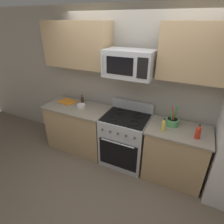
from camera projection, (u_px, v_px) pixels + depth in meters
The scene contains 14 objects.
ground_plane at pixel (110, 184), 2.94m from camera, with size 16.00×16.00×0.00m, color #6B5B4C.
wall_back at pixel (135, 88), 3.18m from camera, with size 8.00×0.10×2.60m, color #9E998E.
counter_left at pixel (79, 127), 3.63m from camera, with size 1.21×0.65×0.91m.
range_oven at pixel (125, 139), 3.24m from camera, with size 0.76×0.69×1.09m.
counter_right at pixel (175, 153), 2.91m from camera, with size 0.93×0.65×0.91m.
microwave at pixel (129, 64), 2.66m from camera, with size 0.73×0.44×0.40m.
upper_cabinets_left at pixel (77, 45), 3.07m from camera, with size 1.20×0.34×0.74m.
upper_cabinets_right at pixel (196, 52), 2.35m from camera, with size 0.92×0.34×0.74m.
utensil_crock at pixel (172, 122), 2.79m from camera, with size 0.19×0.19×0.33m.
cutting_board at pixel (67, 102), 3.61m from camera, with size 0.33×0.25×0.02m, color orange.
bottle_oil at pixel (163, 125), 2.64m from camera, with size 0.05×0.05×0.20m.
bottle_hot_sauce at pixel (198, 132), 2.47m from camera, with size 0.07×0.07×0.21m.
bottle_soy at pixel (82, 100), 3.48m from camera, with size 0.06×0.06×0.19m.
prep_bowl at pixel (81, 106), 3.38m from camera, with size 0.16×0.16×0.06m.
Camera 1 is at (0.94, -1.88, 2.37)m, focal length 29.18 mm.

